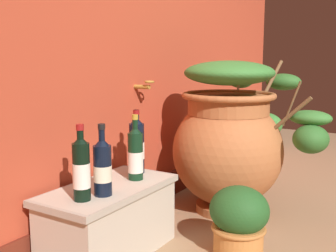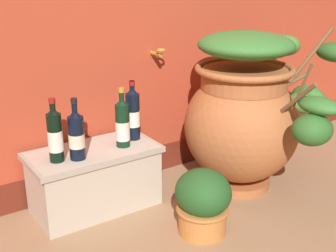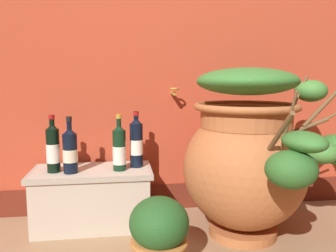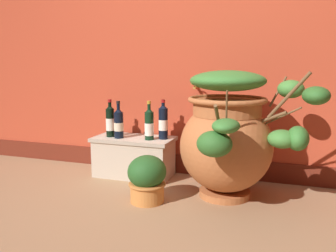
{
  "view_description": "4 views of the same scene",
  "coord_description": "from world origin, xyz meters",
  "px_view_note": "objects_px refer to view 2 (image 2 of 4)",
  "views": [
    {
      "loc": [
        -1.89,
        -0.31,
        0.92
      ],
      "look_at": [
        0.04,
        0.89,
        0.55
      ],
      "focal_mm": 44.34,
      "sensor_mm": 36.0,
      "label": 1
    },
    {
      "loc": [
        -1.35,
        -1.11,
        1.24
      ],
      "look_at": [
        -0.08,
        0.78,
        0.42
      ],
      "focal_mm": 48.0,
      "sensor_mm": 36.0,
      "label": 2
    },
    {
      "loc": [
        -0.3,
        -1.04,
        0.84
      ],
      "look_at": [
        -0.05,
        0.78,
        0.59
      ],
      "focal_mm": 36.34,
      "sensor_mm": 36.0,
      "label": 3
    },
    {
      "loc": [
        0.76,
        -1.82,
        0.95
      ],
      "look_at": [
        -0.11,
        0.75,
        0.48
      ],
      "focal_mm": 38.35,
      "sensor_mm": 36.0,
      "label": 4
    }
  ],
  "objects_px": {
    "wine_bottle_right": "(76,134)",
    "wine_bottle_middle": "(55,135)",
    "terracotta_urn": "(247,112)",
    "wine_bottle_left": "(122,123)",
    "potted_shrub": "(203,201)",
    "wine_bottle_back": "(133,113)"
  },
  "relations": [
    {
      "from": "wine_bottle_middle",
      "to": "potted_shrub",
      "type": "distance_m",
      "value": 0.78
    },
    {
      "from": "wine_bottle_left",
      "to": "potted_shrub",
      "type": "bearing_deg",
      "value": -70.18
    },
    {
      "from": "wine_bottle_back",
      "to": "potted_shrub",
      "type": "relative_size",
      "value": 0.99
    },
    {
      "from": "wine_bottle_left",
      "to": "wine_bottle_right",
      "type": "xyz_separation_m",
      "value": [
        -0.27,
        -0.02,
        0.0
      ]
    },
    {
      "from": "terracotta_urn",
      "to": "wine_bottle_middle",
      "type": "bearing_deg",
      "value": 168.27
    },
    {
      "from": "terracotta_urn",
      "to": "wine_bottle_left",
      "type": "bearing_deg",
      "value": 163.25
    },
    {
      "from": "terracotta_urn",
      "to": "wine_bottle_left",
      "type": "xyz_separation_m",
      "value": [
        -0.69,
        0.21,
        0.01
      ]
    },
    {
      "from": "terracotta_urn",
      "to": "potted_shrub",
      "type": "height_order",
      "value": "terracotta_urn"
    },
    {
      "from": "terracotta_urn",
      "to": "wine_bottle_left",
      "type": "relative_size",
      "value": 3.05
    },
    {
      "from": "wine_bottle_back",
      "to": "wine_bottle_right",
      "type": "bearing_deg",
      "value": -167.01
    },
    {
      "from": "terracotta_urn",
      "to": "potted_shrub",
      "type": "xyz_separation_m",
      "value": [
        -0.52,
        -0.27,
        -0.29
      ]
    },
    {
      "from": "terracotta_urn",
      "to": "wine_bottle_right",
      "type": "bearing_deg",
      "value": 168.93
    },
    {
      "from": "terracotta_urn",
      "to": "wine_bottle_back",
      "type": "relative_size",
      "value": 2.97
    },
    {
      "from": "wine_bottle_right",
      "to": "wine_bottle_back",
      "type": "distance_m",
      "value": 0.37
    },
    {
      "from": "wine_bottle_left",
      "to": "wine_bottle_right",
      "type": "distance_m",
      "value": 0.27
    },
    {
      "from": "wine_bottle_right",
      "to": "wine_bottle_middle",
      "type": "bearing_deg",
      "value": 161.87
    },
    {
      "from": "wine_bottle_middle",
      "to": "wine_bottle_back",
      "type": "distance_m",
      "value": 0.46
    },
    {
      "from": "wine_bottle_right",
      "to": "potted_shrub",
      "type": "bearing_deg",
      "value": -46.05
    },
    {
      "from": "wine_bottle_left",
      "to": "wine_bottle_middle",
      "type": "xyz_separation_m",
      "value": [
        -0.36,
        0.01,
        0.01
      ]
    },
    {
      "from": "wine_bottle_middle",
      "to": "potted_shrub",
      "type": "xyz_separation_m",
      "value": [
        0.53,
        -0.48,
        -0.3
      ]
    },
    {
      "from": "terracotta_urn",
      "to": "wine_bottle_left",
      "type": "distance_m",
      "value": 0.72
    },
    {
      "from": "potted_shrub",
      "to": "wine_bottle_middle",
      "type": "bearing_deg",
      "value": 137.71
    }
  ]
}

